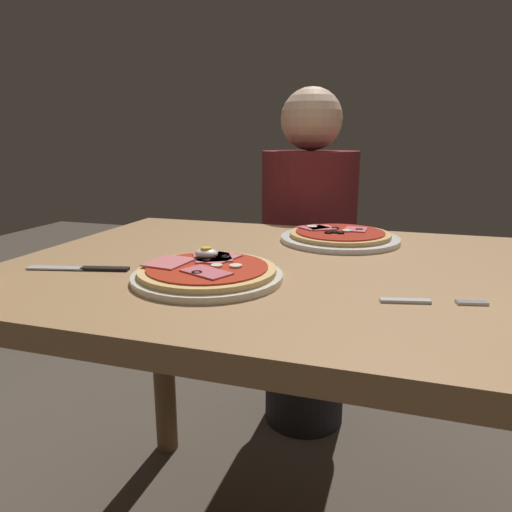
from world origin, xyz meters
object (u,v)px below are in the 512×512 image
(fork, at_px, (425,301))
(diner_person, at_px, (307,274))
(pizza_foreground, at_px, (207,273))
(knife, at_px, (85,268))
(pizza_across_left, at_px, (339,237))
(dining_table, at_px, (313,324))

(fork, xyz_separation_m, diner_person, (-0.34, 0.83, -0.22))
(pizza_foreground, xyz_separation_m, fork, (0.36, -0.01, -0.01))
(pizza_foreground, xyz_separation_m, diner_person, (0.02, 0.82, -0.23))
(knife, bearing_deg, pizza_across_left, 43.37)
(dining_table, xyz_separation_m, pizza_across_left, (0.01, 0.24, 0.13))
(pizza_foreground, bearing_deg, pizza_across_left, 65.20)
(dining_table, relative_size, pizza_foreground, 4.59)
(diner_person, bearing_deg, dining_table, 102.13)
(pizza_across_left, relative_size, knife, 1.47)
(dining_table, distance_m, diner_person, 0.69)
(pizza_across_left, distance_m, diner_person, 0.51)
(fork, height_order, knife, knife)
(fork, distance_m, diner_person, 0.92)
(dining_table, bearing_deg, pizza_across_left, 86.46)
(pizza_across_left, xyz_separation_m, knife, (-0.42, -0.40, -0.01))
(pizza_foreground, xyz_separation_m, knife, (-0.24, -0.01, -0.01))
(pizza_foreground, height_order, pizza_across_left, pizza_foreground)
(fork, relative_size, diner_person, 0.13)
(pizza_foreground, height_order, fork, pizza_foreground)
(fork, bearing_deg, pizza_foreground, 177.82)
(pizza_foreground, height_order, diner_person, diner_person)
(dining_table, relative_size, knife, 6.25)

